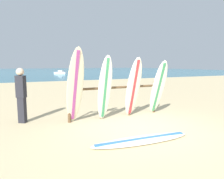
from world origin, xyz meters
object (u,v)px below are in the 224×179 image
(surfboard_leaning_far_left, at_px, (75,87))
(beachgoer_standing, at_px, (21,93))
(surfboard_leaning_center_left, at_px, (133,87))
(surfboard_rack, at_px, (116,96))
(small_boat_offshore, at_px, (61,73))
(surfboard_lying_on_sand, at_px, (142,140))
(surfboard_leaning_left, at_px, (105,88))
(surfboard_leaning_center, at_px, (158,88))

(surfboard_leaning_far_left, bearing_deg, beachgoer_standing, 146.17)
(surfboard_leaning_center_left, bearing_deg, beachgoer_standing, 166.28)
(surfboard_leaning_far_left, relative_size, surfboard_leaning_center_left, 1.12)
(surfboard_leaning_far_left, bearing_deg, surfboard_rack, 13.75)
(small_boat_offshore, bearing_deg, surfboard_leaning_far_left, -99.93)
(surfboard_lying_on_sand, xyz_separation_m, small_boat_offshore, (4.89, 36.17, 0.22))
(surfboard_leaning_left, xyz_separation_m, beachgoer_standing, (-2.45, 0.88, -0.11))
(surfboard_leaning_far_left, xyz_separation_m, surfboard_leaning_left, (1.00, 0.09, -0.10))
(beachgoer_standing, relative_size, small_boat_offshore, 0.63)
(surfboard_rack, bearing_deg, surfboard_leaning_far_left, -166.25)
(surfboard_leaning_far_left, xyz_separation_m, surfboard_leaning_center_left, (2.08, 0.11, -0.12))
(surfboard_rack, relative_size, surfboard_leaning_far_left, 1.45)
(surfboard_lying_on_sand, height_order, small_boat_offshore, small_boat_offshore)
(surfboard_leaning_far_left, distance_m, small_boat_offshore, 34.78)
(surfboard_leaning_left, relative_size, surfboard_leaning_center_left, 1.02)
(surfboard_lying_on_sand, bearing_deg, small_boat_offshore, 82.29)
(surfboard_leaning_far_left, relative_size, small_boat_offshore, 0.85)
(surfboard_leaning_center, bearing_deg, surfboard_leaning_far_left, 179.62)
(surfboard_leaning_center, distance_m, surfboard_lying_on_sand, 2.87)
(small_boat_offshore, bearing_deg, surfboard_leaning_center, -94.95)
(surfboard_lying_on_sand, relative_size, beachgoer_standing, 1.50)
(surfboard_rack, bearing_deg, small_boat_offshore, 82.47)
(surfboard_leaning_left, height_order, beachgoer_standing, surfboard_leaning_left)
(surfboard_leaning_left, relative_size, surfboard_lying_on_sand, 0.82)
(surfboard_rack, distance_m, beachgoer_standing, 3.04)
(surfboard_rack, xyz_separation_m, beachgoer_standing, (-2.97, 0.60, 0.19))
(surfboard_leaning_left, distance_m, surfboard_leaning_center, 2.04)
(surfboard_rack, height_order, small_boat_offshore, surfboard_rack)
(beachgoer_standing, bearing_deg, small_boat_offshore, 77.38)
(surfboard_leaning_left, relative_size, beachgoer_standing, 1.23)
(surfboard_rack, bearing_deg, surfboard_lying_on_sand, -100.28)
(surfboard_leaning_center, xyz_separation_m, beachgoer_standing, (-4.48, 0.99, -0.04))
(surfboard_rack, xyz_separation_m, surfboard_leaning_center_left, (0.56, -0.26, 0.29))
(surfboard_lying_on_sand, bearing_deg, surfboard_leaning_center, 44.57)
(surfboard_leaning_center, bearing_deg, surfboard_rack, 165.46)
(beachgoer_standing, height_order, small_boat_offshore, beachgoer_standing)
(surfboard_rack, height_order, surfboard_leaning_center_left, surfboard_leaning_center_left)
(surfboard_leaning_left, height_order, small_boat_offshore, surfboard_leaning_left)
(surfboard_leaning_far_left, xyz_separation_m, beachgoer_standing, (-1.45, 0.97, -0.21))
(surfboard_leaning_left, bearing_deg, beachgoer_standing, 160.21)
(surfboard_leaning_far_left, height_order, surfboard_lying_on_sand, surfboard_leaning_far_left)
(beachgoer_standing, distance_m, small_boat_offshore, 34.11)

